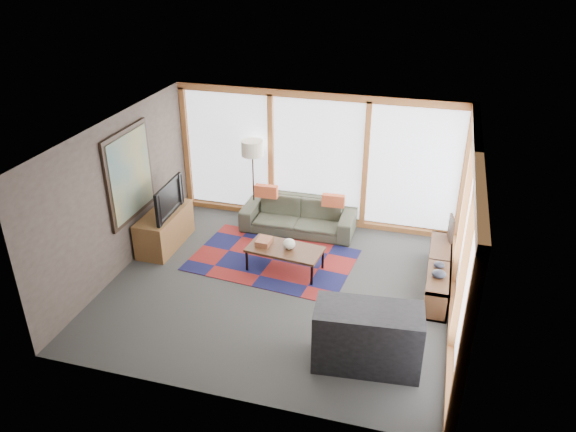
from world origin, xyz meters
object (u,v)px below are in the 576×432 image
(sofa, at_px, (298,216))
(floor_lamp, at_px, (253,181))
(tv_console, at_px, (165,229))
(television, at_px, (164,199))
(coffee_table, at_px, (285,259))
(bar_counter, at_px, (367,337))
(bookshelf, at_px, (439,273))

(sofa, height_order, floor_lamp, floor_lamp)
(tv_console, distance_m, television, 0.64)
(coffee_table, height_order, bar_counter, bar_counter)
(sofa, height_order, bar_counter, bar_counter)
(floor_lamp, distance_m, tv_console, 1.93)
(floor_lamp, distance_m, bar_counter, 4.53)
(tv_console, xyz_separation_m, television, (0.07, -0.04, 0.63))
(sofa, distance_m, television, 2.54)
(television, distance_m, bar_counter, 4.52)
(floor_lamp, xyz_separation_m, coffee_table, (1.10, -1.61, -0.62))
(floor_lamp, relative_size, coffee_table, 1.33)
(bookshelf, height_order, tv_console, tv_console)
(coffee_table, relative_size, tv_console, 0.95)
(bookshelf, xyz_separation_m, television, (-4.79, -0.01, 0.72))
(sofa, xyz_separation_m, television, (-2.13, -1.24, 0.65))
(tv_console, bearing_deg, television, -27.80)
(bookshelf, distance_m, tv_console, 4.86)
(tv_console, relative_size, bar_counter, 0.95)
(sofa, bearing_deg, bar_counter, -62.14)
(television, bearing_deg, bookshelf, -92.32)
(television, bearing_deg, sofa, -62.20)
(television, bearing_deg, bar_counter, -120.81)
(coffee_table, height_order, bookshelf, bookshelf)
(floor_lamp, xyz_separation_m, bar_counter, (2.78, -3.56, -0.39))
(sofa, relative_size, bar_counter, 1.54)
(floor_lamp, relative_size, bookshelf, 0.85)
(floor_lamp, relative_size, television, 1.57)
(sofa, distance_m, coffee_table, 1.43)
(sofa, xyz_separation_m, floor_lamp, (-0.96, 0.19, 0.52))
(coffee_table, bearing_deg, bookshelf, 4.38)
(sofa, relative_size, bookshelf, 1.09)
(coffee_table, relative_size, television, 1.18)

